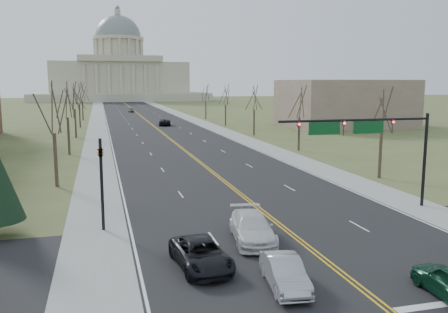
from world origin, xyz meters
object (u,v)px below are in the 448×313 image
signal_left (101,174)px  car_sb_outer_lead (201,254)px  car_sb_inner_second (252,228)px  car_far_nb (165,122)px  car_far_sb (131,110)px  car_sb_inner_lead (285,273)px  signal_mast (367,134)px

signal_left → car_sb_outer_lead: size_ratio=1.16×
car_sb_inner_second → car_far_nb: 79.12m
car_sb_outer_lead → car_far_sb: 132.00m
car_sb_inner_lead → car_sb_outer_lead: (-3.28, 3.34, 0.00)m
signal_left → car_sb_inner_lead: size_ratio=1.38×
signal_left → car_sb_outer_lead: 9.65m
car_far_nb → signal_left: bearing=86.6°
signal_mast → car_sb_outer_lead: 16.92m
signal_mast → car_far_nb: size_ratio=2.21×
car_sb_inner_lead → car_sb_inner_second: size_ratio=0.76×
signal_left → car_sb_inner_lead: (8.09, -11.15, -2.99)m
car_sb_outer_lead → car_far_sb: car_sb_outer_lead is taller
car_sb_outer_lead → signal_mast: bearing=23.7°
signal_mast → signal_left: signal_mast is taller
signal_left → car_far_sb: bearing=85.4°
signal_left → car_sb_inner_second: 10.18m
car_sb_outer_lead → car_sb_inner_lead: bearing=-50.7°
signal_left → car_far_sb: (9.94, 124.08, -3.04)m
signal_left → car_far_nb: size_ratio=1.10×
car_sb_inner_lead → car_far_sb: 135.25m
car_sb_inner_lead → car_far_sb: size_ratio=1.12×
signal_left → car_far_nb: 75.81m
signal_mast → car_far_nb: (-4.91, 74.44, -4.99)m
car_sb_inner_second → car_far_sb: size_ratio=1.47×
signal_mast → car_far_sb: size_ratio=3.11×
signal_left → car_sb_inner_second: size_ratio=1.05×
signal_mast → car_sb_outer_lead: signal_mast is taller
car_sb_inner_lead → car_far_nb: size_ratio=0.80×
signal_mast → car_sb_inner_lead: 16.36m
signal_mast → car_sb_inner_second: size_ratio=2.12×
signal_mast → car_sb_inner_second: bearing=-156.4°
car_sb_inner_lead → signal_left: bearing=132.6°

